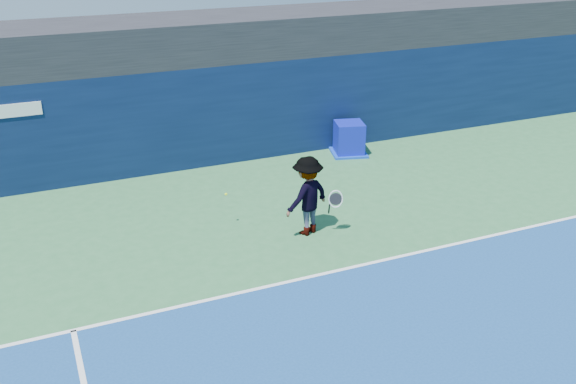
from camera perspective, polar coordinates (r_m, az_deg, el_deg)
name	(u,v)px	position (r m, az deg, el deg)	size (l,w,h in m)	color
ground	(394,358)	(11.56, 9.40, -14.39)	(80.00, 80.00, 0.00)	#306C3D
baseline	(319,275)	(13.70, 2.74, -7.37)	(24.00, 0.10, 0.01)	white
stadium_band	(199,37)	(20.02, -7.95, 13.48)	(36.00, 3.00, 1.20)	black
back_wall_assembly	(212,113)	(19.57, -6.81, 6.98)	(36.00, 1.03, 3.00)	#0A1737
equipment_cart	(349,140)	(20.37, 5.44, 4.66)	(1.31, 1.31, 1.03)	#0B14A2
tennis_player	(308,196)	(15.00, 1.75, -0.34)	(1.48, 1.12, 1.93)	silver
tennis_ball	(226,194)	(15.44, -5.53, -0.19)	(0.07, 0.07, 0.07)	#D8F41B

